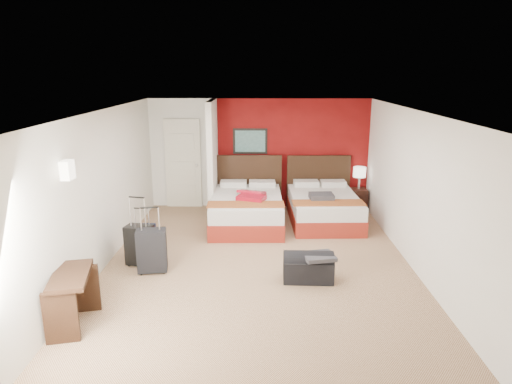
{
  "coord_description": "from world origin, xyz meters",
  "views": [
    {
      "loc": [
        0.04,
        -6.98,
        3.1
      ],
      "look_at": [
        -0.04,
        0.8,
        1.0
      ],
      "focal_mm": 31.64,
      "sensor_mm": 36.0,
      "label": 1
    }
  ],
  "objects_px": {
    "bed_left": "(247,211)",
    "table_lamp": "(359,178)",
    "bed_right": "(324,209)",
    "desk": "(73,300)",
    "red_suitcase_open": "(251,195)",
    "suitcase_charcoal": "(152,252)",
    "nightstand": "(358,200)",
    "suitcase_black": "(140,247)",
    "suitcase_navy": "(144,242)",
    "duffel_bag": "(308,268)"
  },
  "relations": [
    {
      "from": "nightstand",
      "to": "desk",
      "type": "relative_size",
      "value": 0.59
    },
    {
      "from": "red_suitcase_open",
      "to": "suitcase_navy",
      "type": "height_order",
      "value": "red_suitcase_open"
    },
    {
      "from": "bed_right",
      "to": "desk",
      "type": "distance_m",
      "value": 5.44
    },
    {
      "from": "suitcase_charcoal",
      "to": "bed_right",
      "type": "bearing_deg",
      "value": 30.48
    },
    {
      "from": "red_suitcase_open",
      "to": "suitcase_black",
      "type": "bearing_deg",
      "value": -114.17
    },
    {
      "from": "bed_left",
      "to": "duffel_bag",
      "type": "relative_size",
      "value": 2.74
    },
    {
      "from": "suitcase_charcoal",
      "to": "suitcase_navy",
      "type": "distance_m",
      "value": 0.65
    },
    {
      "from": "bed_left",
      "to": "suitcase_navy",
      "type": "bearing_deg",
      "value": -136.22
    },
    {
      "from": "nightstand",
      "to": "duffel_bag",
      "type": "xyz_separation_m",
      "value": [
        -1.49,
        -3.57,
        -0.06
      ]
    },
    {
      "from": "suitcase_black",
      "to": "desk",
      "type": "xyz_separation_m",
      "value": [
        -0.35,
        -1.84,
        0.03
      ]
    },
    {
      "from": "nightstand",
      "to": "table_lamp",
      "type": "bearing_deg",
      "value": 0.0
    },
    {
      "from": "suitcase_black",
      "to": "desk",
      "type": "relative_size",
      "value": 0.76
    },
    {
      "from": "red_suitcase_open",
      "to": "nightstand",
      "type": "xyz_separation_m",
      "value": [
        2.4,
        1.13,
        -0.41
      ]
    },
    {
      "from": "nightstand",
      "to": "bed_right",
      "type": "bearing_deg",
      "value": -140.29
    },
    {
      "from": "duffel_bag",
      "to": "desk",
      "type": "bearing_deg",
      "value": -154.86
    },
    {
      "from": "desk",
      "to": "suitcase_black",
      "type": "bearing_deg",
      "value": 66.44
    },
    {
      "from": "bed_left",
      "to": "nightstand",
      "type": "distance_m",
      "value": 2.71
    },
    {
      "from": "duffel_bag",
      "to": "desk",
      "type": "xyz_separation_m",
      "value": [
        -3.05,
        -1.31,
        0.17
      ]
    },
    {
      "from": "table_lamp",
      "to": "desk",
      "type": "height_order",
      "value": "table_lamp"
    },
    {
      "from": "bed_left",
      "to": "desk",
      "type": "relative_size",
      "value": 2.41
    },
    {
      "from": "table_lamp",
      "to": "suitcase_charcoal",
      "type": "height_order",
      "value": "table_lamp"
    },
    {
      "from": "bed_left",
      "to": "bed_right",
      "type": "relative_size",
      "value": 1.05
    },
    {
      "from": "desk",
      "to": "duffel_bag",
      "type": "bearing_deg",
      "value": 10.54
    },
    {
      "from": "suitcase_charcoal",
      "to": "desk",
      "type": "bearing_deg",
      "value": -119.67
    },
    {
      "from": "bed_right",
      "to": "suitcase_black",
      "type": "relative_size",
      "value": 3.04
    },
    {
      "from": "bed_left",
      "to": "suitcase_charcoal",
      "type": "bearing_deg",
      "value": -123.07
    },
    {
      "from": "suitcase_black",
      "to": "suitcase_navy",
      "type": "bearing_deg",
      "value": 107.09
    },
    {
      "from": "suitcase_charcoal",
      "to": "duffel_bag",
      "type": "distance_m",
      "value": 2.46
    },
    {
      "from": "bed_right",
      "to": "suitcase_black",
      "type": "xyz_separation_m",
      "value": [
        -3.3,
        -2.2,
        0.03
      ]
    },
    {
      "from": "desk",
      "to": "bed_right",
      "type": "bearing_deg",
      "value": 35.21
    },
    {
      "from": "red_suitcase_open",
      "to": "nightstand",
      "type": "bearing_deg",
      "value": 44.09
    },
    {
      "from": "suitcase_black",
      "to": "bed_right",
      "type": "bearing_deg",
      "value": 46.22
    },
    {
      "from": "bed_left",
      "to": "desk",
      "type": "height_order",
      "value": "desk"
    },
    {
      "from": "bed_left",
      "to": "desk",
      "type": "distance_m",
      "value": 4.36
    },
    {
      "from": "bed_right",
      "to": "desk",
      "type": "xyz_separation_m",
      "value": [
        -3.65,
        -4.04,
        0.06
      ]
    },
    {
      "from": "bed_left",
      "to": "suitcase_charcoal",
      "type": "relative_size",
      "value": 3.06
    },
    {
      "from": "bed_right",
      "to": "table_lamp",
      "type": "height_order",
      "value": "table_lamp"
    },
    {
      "from": "bed_left",
      "to": "suitcase_charcoal",
      "type": "height_order",
      "value": "suitcase_charcoal"
    },
    {
      "from": "bed_right",
      "to": "suitcase_navy",
      "type": "relative_size",
      "value": 3.59
    },
    {
      "from": "nightstand",
      "to": "suitcase_black",
      "type": "xyz_separation_m",
      "value": [
        -4.19,
        -3.05,
        0.07
      ]
    },
    {
      "from": "bed_left",
      "to": "table_lamp",
      "type": "relative_size",
      "value": 4.11
    },
    {
      "from": "red_suitcase_open",
      "to": "table_lamp",
      "type": "height_order",
      "value": "table_lamp"
    },
    {
      "from": "desk",
      "to": "bed_left",
      "type": "bearing_deg",
      "value": 49.4
    },
    {
      "from": "suitcase_black",
      "to": "suitcase_charcoal",
      "type": "height_order",
      "value": "suitcase_charcoal"
    },
    {
      "from": "bed_left",
      "to": "table_lamp",
      "type": "xyz_separation_m",
      "value": [
        2.5,
        1.03,
        0.45
      ]
    },
    {
      "from": "bed_right",
      "to": "nightstand",
      "type": "distance_m",
      "value": 1.23
    },
    {
      "from": "nightstand",
      "to": "suitcase_black",
      "type": "distance_m",
      "value": 5.18
    },
    {
      "from": "suitcase_navy",
      "to": "bed_right",
      "type": "bearing_deg",
      "value": 30.84
    },
    {
      "from": "bed_right",
      "to": "suitcase_charcoal",
      "type": "bearing_deg",
      "value": -142.76
    },
    {
      "from": "nightstand",
      "to": "table_lamp",
      "type": "xyz_separation_m",
      "value": [
        0.0,
        0.0,
        0.5
      ]
    }
  ]
}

